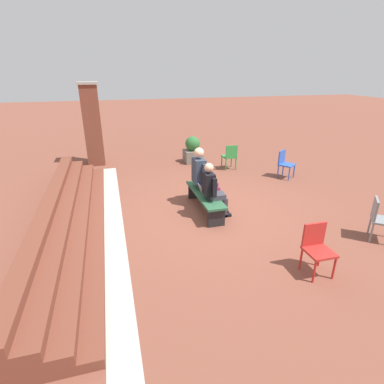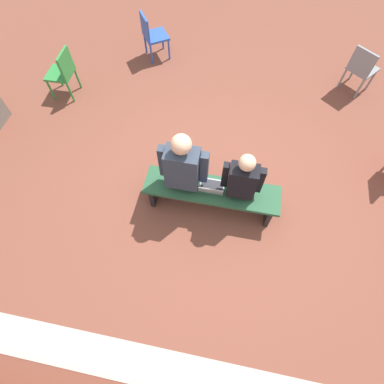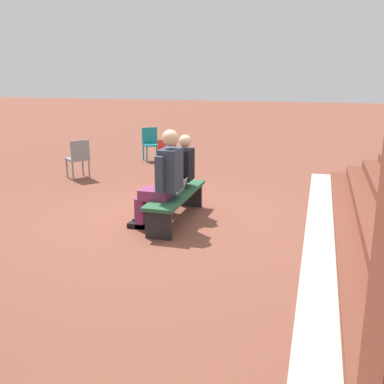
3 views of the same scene
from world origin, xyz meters
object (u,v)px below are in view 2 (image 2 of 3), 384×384
object	(u,v)px
person_student	(242,179)
plastic_chair_near_bench_left	(63,71)
laptop	(212,188)
person_adult	(185,166)
plastic_chair_mid_courtyard	(362,67)
plastic_chair_foreground	(152,34)
bench	(212,193)

from	to	relation	value
person_student	plastic_chair_near_bench_left	xyz separation A→B (m)	(3.19, -1.72, -0.21)
laptop	plastic_chair_near_bench_left	xyz separation A→B (m)	(2.84, -1.80, -0.02)
person_adult	plastic_chair_mid_courtyard	bearing A→B (deg)	-131.95
plastic_chair_mid_courtyard	plastic_chair_near_bench_left	bearing A→B (deg)	12.16
person_student	person_adult	distance (m)	0.73
plastic_chair_mid_courtyard	plastic_chair_foreground	world-z (taller)	same
person_adult	plastic_chair_near_bench_left	bearing A→B (deg)	-34.82
bench	plastic_chair_foreground	xyz separation A→B (m)	(1.64, -3.10, 0.13)
bench	laptop	world-z (taller)	laptop
person_student	plastic_chair_mid_courtyard	bearing A→B (deg)	-122.43
person_student	person_adult	bearing A→B (deg)	-0.76
bench	plastic_chair_near_bench_left	bearing A→B (deg)	-32.17
plastic_chair_near_bench_left	person_adult	bearing A→B (deg)	145.18
person_student	bench	bearing A→B (deg)	10.27
person_adult	plastic_chair_mid_courtyard	size ratio (longest dim) A/B	1.72
person_adult	laptop	xyz separation A→B (m)	(-0.37, 0.09, -0.26)
person_student	laptop	size ratio (longest dim) A/B	4.00
person_student	plastic_chair_mid_courtyard	size ratio (longest dim) A/B	1.52
laptop	person_adult	bearing A→B (deg)	-12.99
person_student	plastic_chair_near_bench_left	distance (m)	3.64
plastic_chair_near_bench_left	plastic_chair_foreground	distance (m)	1.78
plastic_chair_near_bench_left	laptop	bearing A→B (deg)	147.59
person_adult	plastic_chair_foreground	xyz separation A→B (m)	(1.26, -3.03, -0.28)
bench	plastic_chair_mid_courtyard	distance (m)	3.57
bench	laptop	bearing A→B (deg)	61.09
person_adult	plastic_chair_near_bench_left	xyz separation A→B (m)	(2.47, -1.72, -0.28)
bench	person_adult	xyz separation A→B (m)	(0.38, -0.07, 0.40)
bench	plastic_chair_mid_courtyard	bearing A→B (deg)	-126.65
person_adult	plastic_chair_mid_courtyard	xyz separation A→B (m)	(-2.50, -2.79, -0.28)
person_adult	person_student	bearing A→B (deg)	179.24
plastic_chair_near_bench_left	plastic_chair_foreground	size ratio (longest dim) A/B	1.00
plastic_chair_mid_courtyard	plastic_chair_near_bench_left	world-z (taller)	same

